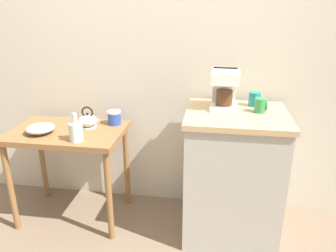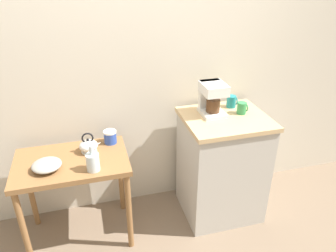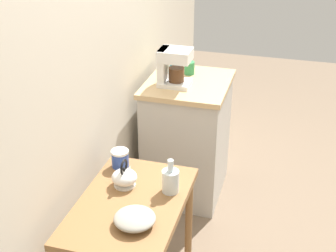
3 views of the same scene
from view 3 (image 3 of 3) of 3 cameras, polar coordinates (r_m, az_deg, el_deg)
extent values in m
plane|color=#7A6651|center=(3.35, 0.23, -13.40)|extent=(8.00, 8.00, 0.00)
cube|color=beige|center=(2.89, -7.76, 11.26)|extent=(4.40, 0.10, 2.80)
cube|color=olive|center=(2.47, -4.59, -9.60)|extent=(0.82, 0.54, 0.04)
cylinder|color=olive|center=(2.92, 2.53, -11.85)|extent=(0.04, 0.04, 0.69)
cylinder|color=olive|center=(3.03, -6.00, -10.29)|extent=(0.04, 0.04, 0.69)
cube|color=#BCB7AD|center=(3.58, 2.31, -1.74)|extent=(0.64, 0.56, 0.89)
cube|color=tan|center=(3.38, 2.45, 5.15)|extent=(0.67, 0.59, 0.04)
cylinder|color=#9E998C|center=(2.31, -4.05, -11.76)|extent=(0.09, 0.09, 0.01)
ellipsoid|color=#9E998C|center=(2.29, -4.07, -11.14)|extent=(0.20, 0.20, 0.06)
cylinder|color=white|center=(2.58, -5.28, -7.09)|extent=(0.12, 0.12, 0.01)
ellipsoid|color=white|center=(2.55, -5.32, -6.23)|extent=(0.14, 0.14, 0.08)
cone|color=white|center=(2.60, -4.81, -5.38)|extent=(0.07, 0.03, 0.05)
sphere|color=black|center=(2.53, -5.37, -5.26)|extent=(0.02, 0.02, 0.02)
torus|color=black|center=(2.52, -5.39, -4.99)|extent=(0.09, 0.01, 0.09)
cylinder|color=silver|center=(2.49, 0.31, -6.73)|extent=(0.09, 0.09, 0.13)
cylinder|color=silver|center=(2.44, 0.31, -4.85)|extent=(0.03, 0.03, 0.07)
cylinder|color=#2D4CAD|center=(2.72, -5.83, -4.08)|extent=(0.10, 0.10, 0.09)
cylinder|color=white|center=(2.69, -5.88, -3.13)|extent=(0.10, 0.10, 0.01)
cube|color=white|center=(3.30, 0.86, 5.25)|extent=(0.18, 0.22, 0.03)
cube|color=white|center=(3.28, -0.57, 7.26)|extent=(0.16, 0.05, 0.26)
cube|color=white|center=(3.23, 0.89, 8.62)|extent=(0.18, 0.22, 0.08)
cylinder|color=#4C2D19|center=(3.27, 1.04, 6.28)|extent=(0.11, 0.11, 0.10)
cylinder|color=teal|center=(3.50, 0.27, 7.19)|extent=(0.08, 0.08, 0.10)
torus|color=teal|center=(3.54, 0.45, 7.41)|extent=(0.01, 0.07, 0.07)
cylinder|color=#338C4C|center=(3.49, 2.61, 7.07)|extent=(0.07, 0.07, 0.09)
torus|color=#338C4C|center=(3.53, 2.77, 7.28)|extent=(0.01, 0.06, 0.06)
camera|label=1|loc=(3.25, 41.17, 10.47)|focal=35.08mm
camera|label=2|loc=(2.43, 52.74, 13.48)|focal=34.76mm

